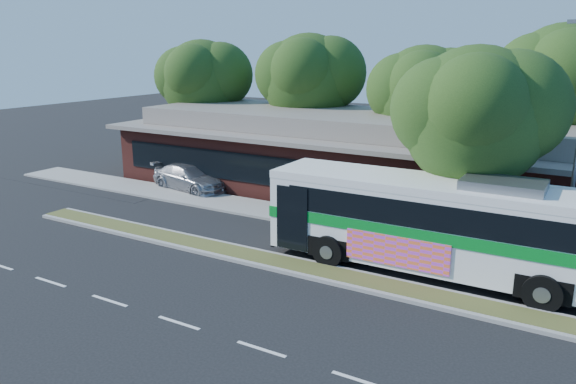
% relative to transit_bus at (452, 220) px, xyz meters
% --- Properties ---
extents(ground, '(120.00, 120.00, 0.00)m').
position_rel_transit_bus_xyz_m(ground, '(-6.06, -2.86, -2.11)').
color(ground, black).
rests_on(ground, ground).
extents(median_strip, '(26.00, 1.10, 0.15)m').
position_rel_transit_bus_xyz_m(median_strip, '(-6.06, -2.26, -2.04)').
color(median_strip, '#414C20').
rests_on(median_strip, ground).
extents(sidewalk, '(44.00, 2.60, 0.12)m').
position_rel_transit_bus_xyz_m(sidewalk, '(-6.06, 3.54, -2.05)').
color(sidewalk, gray).
rests_on(sidewalk, ground).
extents(parking_lot, '(14.00, 12.00, 0.01)m').
position_rel_transit_bus_xyz_m(parking_lot, '(-24.06, 7.14, -2.11)').
color(parking_lot, black).
rests_on(parking_lot, ground).
extents(plaza_building, '(33.20, 11.20, 4.45)m').
position_rel_transit_bus_xyz_m(plaza_building, '(-6.06, 10.13, 0.02)').
color(plaza_building, maroon).
rests_on(plaza_building, ground).
extents(tree_bg_a, '(6.47, 5.80, 8.63)m').
position_rel_transit_bus_xyz_m(tree_bg_a, '(-20.64, 12.28, 3.75)').
color(tree_bg_a, black).
rests_on(tree_bg_a, ground).
extents(tree_bg_b, '(6.69, 6.00, 9.00)m').
position_rel_transit_bus_xyz_m(tree_bg_b, '(-12.63, 13.29, 4.03)').
color(tree_bg_b, black).
rests_on(tree_bg_b, ground).
extents(tree_bg_c, '(6.24, 5.60, 8.26)m').
position_rel_transit_bus_xyz_m(tree_bg_c, '(-4.66, 12.28, 3.48)').
color(tree_bg_c, black).
rests_on(tree_bg_c, ground).
extents(tree_bg_d, '(6.91, 6.20, 9.37)m').
position_rel_transit_bus_xyz_m(tree_bg_d, '(2.38, 13.29, 4.31)').
color(tree_bg_d, black).
rests_on(tree_bg_d, ground).
extents(transit_bus, '(13.58, 3.32, 3.80)m').
position_rel_transit_bus_xyz_m(transit_bus, '(0.00, 0.00, 0.00)').
color(transit_bus, white).
rests_on(transit_bus, ground).
extents(sedan, '(5.42, 2.95, 1.49)m').
position_rel_transit_bus_xyz_m(sedan, '(-16.42, 4.94, -1.37)').
color(sedan, '#A2A3A9').
rests_on(sedan, ground).
extents(sidewalk_tree, '(6.14, 5.51, 8.26)m').
position_rel_transit_bus_xyz_m(sidewalk_tree, '(0.33, 2.66, 3.52)').
color(sidewalk_tree, black).
rests_on(sidewalk_tree, ground).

